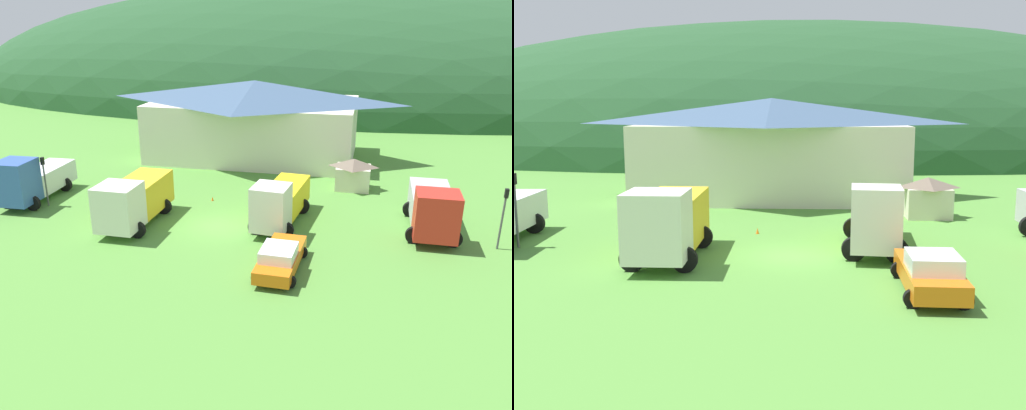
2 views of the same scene
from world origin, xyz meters
TOP-DOWN VIEW (x-y plane):
  - ground_plane at (0.00, 0.00)m, footprint 200.00×200.00m
  - forested_hill_backdrop at (0.00, 62.02)m, footprint 133.87×60.00m
  - depot_building at (-1.58, 18.58)m, footprint 20.98×12.61m
  - play_shed_cream at (8.56, 10.12)m, footprint 2.93×2.55m
  - box_truck_blue at (-14.85, 1.56)m, footprint 3.35×7.58m
  - heavy_rig_striped at (-5.37, -0.97)m, footprint 3.34×7.31m
  - flatbed_truck_yellow at (4.15, 1.22)m, footprint 3.41×7.81m
  - crane_truck_red at (13.99, 2.18)m, footprint 3.38×7.73m
  - service_pickup_orange at (5.43, -5.47)m, footprint 2.53×5.43m
  - traffic_light_west at (-13.32, 1.00)m, footprint 0.20×0.32m
  - traffic_light_east at (17.76, 0.34)m, footprint 0.20×0.32m
  - traffic_cone_near_pickup at (-1.72, 4.75)m, footprint 0.36×0.36m
  - traffic_cone_mid_row at (-6.37, 2.79)m, footprint 0.36×0.36m

SIDE VIEW (x-z plane):
  - ground_plane at x=0.00m, z-range 0.00..0.00m
  - forested_hill_backdrop at x=0.00m, z-range -18.58..18.58m
  - traffic_cone_near_pickup at x=-1.72m, z-range -0.32..0.32m
  - traffic_cone_mid_row at x=-6.37m, z-range -0.32..0.32m
  - service_pickup_orange at x=5.43m, z-range 0.00..1.66m
  - play_shed_cream at x=8.56m, z-range 0.04..2.56m
  - flatbed_truck_yellow at x=4.15m, z-range -0.03..3.38m
  - crane_truck_red at x=13.99m, z-range -0.02..3.39m
  - box_truck_blue at x=-14.85m, z-range -0.07..3.61m
  - heavy_rig_striped at x=-5.37m, z-range 0.10..3.54m
  - traffic_light_west at x=-13.32m, z-range 0.45..4.15m
  - traffic_light_east at x=17.76m, z-range 0.46..4.30m
  - depot_building at x=-1.58m, z-range 0.11..7.58m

